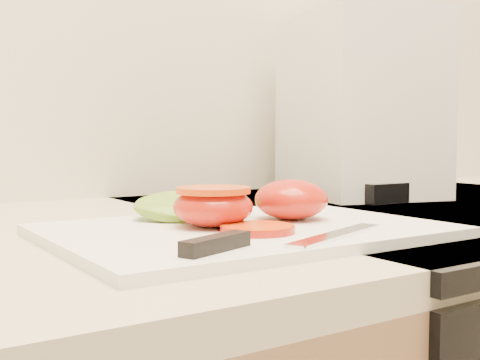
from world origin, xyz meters
TOP-DOWN VIEW (x-y plane):
  - cutting_board at (0.14, 1.56)m, footprint 0.38×0.27m
  - tomato_half_dome at (0.21, 1.57)m, footprint 0.08×0.08m
  - tomato_half_cut at (0.11, 1.57)m, footprint 0.08×0.08m
  - tomato_slice_0 at (0.13, 1.51)m, footprint 0.07×0.07m
  - lettuce_leaf_0 at (0.13, 1.63)m, footprint 0.15×0.11m
  - knife at (0.10, 1.46)m, footprint 0.23×0.07m
  - appliance at (0.54, 1.80)m, footprint 0.26×0.29m

SIDE VIEW (x-z plane):
  - cutting_board at x=0.14m, z-range 0.93..0.94m
  - tomato_slice_0 at x=0.13m, z-range 0.94..0.95m
  - knife at x=0.10m, z-range 0.94..0.95m
  - lettuce_leaf_0 at x=0.13m, z-range 0.94..0.96m
  - tomato_half_cut at x=0.11m, z-range 0.94..0.98m
  - tomato_half_dome at x=0.21m, z-range 0.94..0.98m
  - appliance at x=0.54m, z-range 0.93..1.23m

